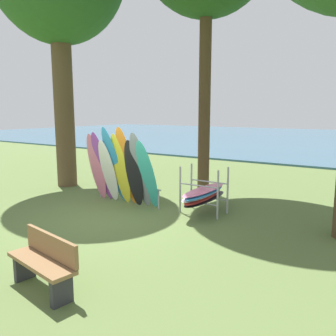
% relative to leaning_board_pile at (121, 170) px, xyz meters
% --- Properties ---
extents(ground_plane, '(80.00, 80.00, 0.00)m').
position_rel_leaning_board_pile_xyz_m(ground_plane, '(0.63, -0.98, -1.04)').
color(ground_plane, '#566B38').
extents(lake_water, '(80.00, 36.00, 0.10)m').
position_rel_leaning_board_pile_xyz_m(lake_water, '(0.63, 28.00, -0.99)').
color(lake_water, '#38607A').
rests_on(lake_water, ground).
extents(leaning_board_pile, '(2.51, 0.86, 2.28)m').
position_rel_leaning_board_pile_xyz_m(leaning_board_pile, '(0.00, 0.00, 0.00)').
color(leaning_board_pile, pink).
rests_on(leaning_board_pile, ground).
extents(board_storage_rack, '(1.15, 2.13, 1.25)m').
position_rel_leaning_board_pile_xyz_m(board_storage_rack, '(2.38, 0.60, -0.51)').
color(board_storage_rack, '#9EA0A5').
rests_on(board_storage_rack, ground).
extents(park_bench, '(1.45, 0.62, 0.85)m').
position_rel_leaning_board_pile_xyz_m(park_bench, '(2.26, -4.31, -0.58)').
color(park_bench, '#2D2D33').
rests_on(park_bench, ground).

